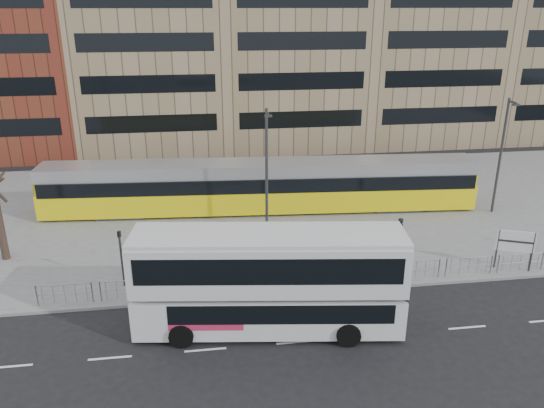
{
  "coord_description": "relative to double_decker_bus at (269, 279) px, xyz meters",
  "views": [
    {
      "loc": [
        -5.84,
        -23.33,
        13.99
      ],
      "look_at": [
        -1.68,
        6.0,
        2.75
      ],
      "focal_mm": 35.0,
      "sensor_mm": 36.0,
      "label": 1
    }
  ],
  "objects": [
    {
      "name": "traffic_light_west",
      "position": [
        -6.99,
        4.71,
        -0.44
      ],
      "size": [
        0.23,
        0.25,
        3.1
      ],
      "rotation": [
        0.0,
        0.0,
        -0.37
      ],
      "color": "#2D2D30",
      "rests_on": "plaza"
    },
    {
      "name": "lamp_post_west",
      "position": [
        1.33,
        10.57,
        1.95
      ],
      "size": [
        0.45,
        1.04,
        8.0
      ],
      "color": "#2D2D30",
      "rests_on": "plaza"
    },
    {
      "name": "lamp_post_east",
      "position": [
        17.6,
        11.78,
        1.97
      ],
      "size": [
        0.45,
        1.04,
        8.03
      ],
      "color": "#2D2D30",
      "rests_on": "plaza"
    },
    {
      "name": "station_sign",
      "position": [
        14.1,
        3.54,
        -0.83
      ],
      "size": [
        1.87,
        0.85,
        2.29
      ],
      "rotation": [
        0.0,
        0.0,
        -0.4
      ],
      "color": "#2D2D30",
      "rests_on": "plaza"
    },
    {
      "name": "plaza",
      "position": [
        3.07,
        14.74,
        -2.49
      ],
      "size": [
        64.0,
        24.0,
        0.15
      ],
      "primitive_type": "cube",
      "color": "slate",
      "rests_on": "ground"
    },
    {
      "name": "kerb",
      "position": [
        3.07,
        2.79,
        -2.49
      ],
      "size": [
        64.0,
        0.25,
        0.17
      ],
      "primitive_type": "cube",
      "color": "gray",
      "rests_on": "ground"
    },
    {
      "name": "pedestrian_barrier",
      "position": [
        5.07,
        3.24,
        -1.59
      ],
      "size": [
        32.07,
        0.07,
        1.1
      ],
      "color": "#909398",
      "rests_on": "plaza"
    },
    {
      "name": "tram",
      "position": [
        1.4,
        14.49,
        -0.63
      ],
      "size": [
        30.38,
        4.99,
        3.57
      ],
      "rotation": [
        0.0,
        0.0,
        -0.07
      ],
      "color": "yellow",
      "rests_on": "plaza"
    },
    {
      "name": "building_row",
      "position": [
        4.62,
        37.01,
        10.34
      ],
      "size": [
        70.4,
        18.4,
        31.2
      ],
      "color": "brown",
      "rests_on": "ground"
    },
    {
      "name": "ground",
      "position": [
        3.07,
        2.74,
        -2.57
      ],
      "size": [
        120.0,
        120.0,
        0.0
      ],
      "primitive_type": "plane",
      "color": "black",
      "rests_on": "ground"
    },
    {
      "name": "road_markings",
      "position": [
        4.07,
        -1.26,
        -2.56
      ],
      "size": [
        62.0,
        0.12,
        0.01
      ],
      "primitive_type": "cube",
      "color": "white",
      "rests_on": "ground"
    },
    {
      "name": "ad_panel",
      "position": [
        5.2,
        3.92,
        -1.65
      ],
      "size": [
        0.69,
        0.27,
        1.32
      ],
      "rotation": [
        0.0,
        0.0,
        -0.31
      ],
      "color": "#2D2D30",
      "rests_on": "plaza"
    },
    {
      "name": "double_decker_bus",
      "position": [
        0.0,
        0.0,
        0.0
      ],
      "size": [
        12.14,
        4.28,
        4.75
      ],
      "rotation": [
        0.0,
        0.0,
        -0.13
      ],
      "color": "silver",
      "rests_on": "ground"
    },
    {
      "name": "pedestrian",
      "position": [
        9.04,
        7.3,
        -1.5
      ],
      "size": [
        0.59,
        0.75,
        1.84
      ],
      "primitive_type": "imported",
      "rotation": [
        0.0,
        0.0,
        1.33
      ],
      "color": "black",
      "rests_on": "plaza"
    }
  ]
}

